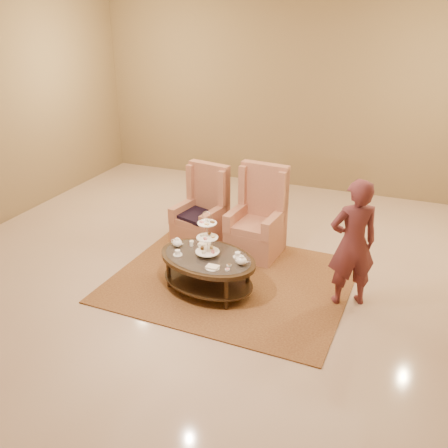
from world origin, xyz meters
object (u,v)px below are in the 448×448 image
at_px(tea_table, 208,262).
at_px(armchair_right, 258,225).
at_px(person, 353,244).
at_px(armchair_left, 203,218).

xyz_separation_m(tea_table, armchair_right, (0.24, 1.24, 0.04)).
bearing_deg(person, tea_table, -16.50).
bearing_deg(armchair_right, armchair_left, -173.39).
relative_size(armchair_left, person, 0.76).
distance_m(armchair_left, person, 2.45).
bearing_deg(tea_table, armchair_left, 130.05).
bearing_deg(armchair_left, person, -10.31).
xyz_separation_m(armchair_left, armchair_right, (0.85, 0.02, 0.02)).
bearing_deg(armchair_left, tea_table, -53.34).
height_order(armchair_left, person, person).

